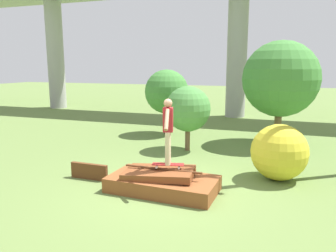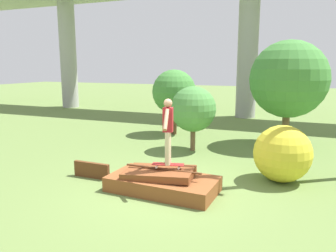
{
  "view_description": "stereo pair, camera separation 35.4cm",
  "coord_description": "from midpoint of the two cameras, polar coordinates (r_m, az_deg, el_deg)",
  "views": [
    {
      "loc": [
        2.51,
        -6.81,
        2.89
      ],
      "look_at": [
        0.1,
        0.07,
        1.54
      ],
      "focal_mm": 35.0,
      "sensor_mm": 36.0,
      "label": 1
    },
    {
      "loc": [
        2.84,
        -6.69,
        2.89
      ],
      "look_at": [
        0.1,
        0.07,
        1.54
      ],
      "focal_mm": 35.0,
      "sensor_mm": 36.0,
      "label": 2
    }
  ],
  "objects": [
    {
      "name": "tree_mid_back",
      "position": [
        12.46,
        18.24,
        7.76
      ],
      "size": [
        2.73,
        2.73,
        3.78
      ],
      "color": "brown",
      "rests_on": "ground_plane"
    },
    {
      "name": "skateboard",
      "position": [
        7.63,
        -1.34,
        -6.74
      ],
      "size": [
        0.77,
        0.38,
        0.09
      ],
      "color": "maroon",
      "rests_on": "scrap_pile"
    },
    {
      "name": "ground_plane",
      "position": [
        7.82,
        -2.23,
        -11.22
      ],
      "size": [
        80.0,
        80.0,
        0.0
      ],
      "primitive_type": "plane",
      "color": "olive"
    },
    {
      "name": "skater",
      "position": [
        7.42,
        -1.37,
        -0.25
      ],
      "size": [
        0.34,
        1.03,
        1.51
      ],
      "color": "#C6B78E",
      "rests_on": "skateboard"
    },
    {
      "name": "scrap_plank_loose",
      "position": [
        8.78,
        -14.7,
        -7.66
      ],
      "size": [
        1.03,
        0.11,
        0.41
      ],
      "color": "#5B3319",
      "rests_on": "ground_plane"
    },
    {
      "name": "bush_yellow_flowering",
      "position": [
        8.75,
        17.71,
        -4.38
      ],
      "size": [
        1.44,
        1.44,
        1.44
      ],
      "color": "gold",
      "rests_on": "ground_plane"
    },
    {
      "name": "tree_behind_right",
      "position": [
        11.11,
        2.56,
        2.97
      ],
      "size": [
        1.54,
        1.54,
        2.21
      ],
      "color": "brown",
      "rests_on": "ground_plane"
    },
    {
      "name": "scrap_pile",
      "position": [
        7.74,
        -2.36,
        -9.7
      ],
      "size": [
        2.56,
        1.39,
        0.56
      ],
      "color": "brown",
      "rests_on": "ground_plane"
    },
    {
      "name": "tree_behind_left",
      "position": [
        13.73,
        -0.99,
        5.96
      ],
      "size": [
        1.83,
        1.83,
        2.73
      ],
      "color": "brown",
      "rests_on": "ground_plane"
    }
  ]
}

